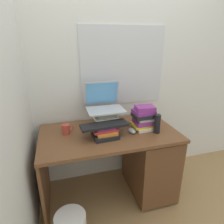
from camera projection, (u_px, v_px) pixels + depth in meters
ground_plane at (109, 193)px, 2.08m from camera, size 6.00×6.00×0.00m
wall_back at (99, 66)px, 1.98m from camera, size 6.00×0.06×2.60m
wall_left at (13, 76)px, 1.43m from camera, size 0.05×6.00×2.60m
desk at (139, 158)px, 2.00m from camera, size 1.27×0.70×0.73m
book_stack_tall at (105, 119)px, 1.86m from camera, size 0.25×0.20×0.18m
book_stack_keyboard_riser at (105, 132)px, 1.71m from camera, size 0.23×0.20×0.10m
book_stack_side at (144, 118)px, 1.86m from camera, size 0.24×0.19×0.23m
laptop at (104, 103)px, 1.87m from camera, size 0.35×0.30×0.25m
keyboard at (105, 125)px, 1.69m from camera, size 0.43×0.17×0.02m
computer_mouse at (132, 131)px, 1.81m from camera, size 0.06×0.10×0.04m
mug at (66, 129)px, 1.77m from camera, size 0.11×0.07×0.09m
water_bottle at (157, 124)px, 1.78m from camera, size 0.06×0.06×0.18m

